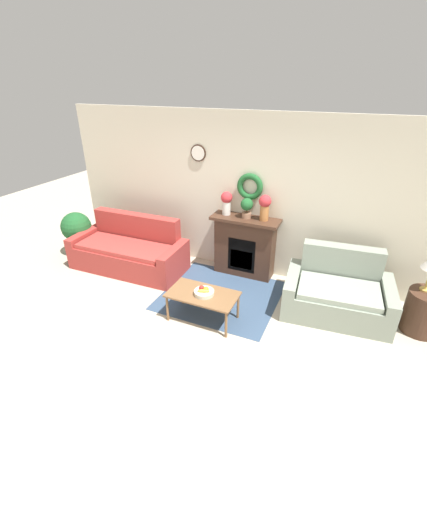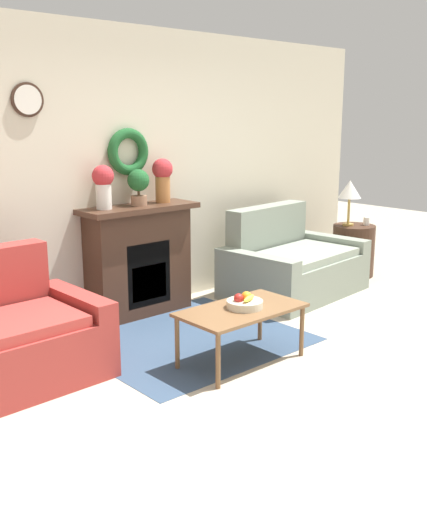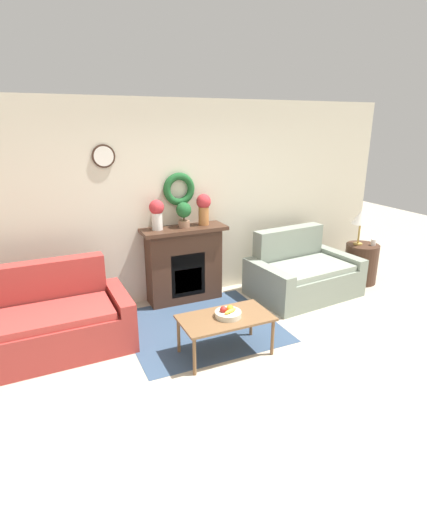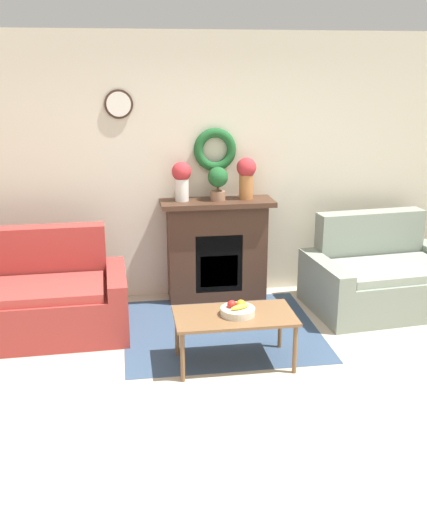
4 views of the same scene
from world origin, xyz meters
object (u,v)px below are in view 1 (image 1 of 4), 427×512
object	(u,v)px
coffee_table	(203,296)
potted_plant_floor_by_couch	(76,228)
couch_left	(130,251)
vase_on_mantel_left	(227,201)
loveseat_right	(337,293)
side_table_by_loveseat	(424,312)
vase_on_mantel_right	(265,206)
fireplace	(245,246)
potted_plant_on_mantel	(247,206)
fruit_bowl	(204,292)

from	to	relation	value
coffee_table	potted_plant_floor_by_couch	size ratio (longest dim) A/B	1.14
couch_left	vase_on_mantel_left	xyz separation A→B (m)	(1.63, 0.64, 0.97)
potted_plant_floor_by_couch	couch_left	bearing A→B (deg)	-1.95
loveseat_right	side_table_by_loveseat	distance (m)	1.12
couch_left	vase_on_mantel_right	xyz separation A→B (m)	(2.28, 0.64, 0.99)
fireplace	vase_on_mantel_right	size ratio (longest dim) A/B	2.72
fireplace	loveseat_right	distance (m)	1.72
fireplace	couch_left	bearing A→B (deg)	-162.21
vase_on_mantel_right	fireplace	bearing A→B (deg)	-178.95
fireplace	potted_plant_on_mantel	world-z (taller)	potted_plant_on_mantel
vase_on_mantel_left	potted_plant_floor_by_couch	bearing A→B (deg)	-168.22
fireplace	loveseat_right	size ratio (longest dim) A/B	0.73
potted_plant_on_mantel	coffee_table	bearing A→B (deg)	-93.90
side_table_by_loveseat	vase_on_mantel_left	xyz separation A→B (m)	(-3.11, 0.51, 0.99)
vase_on_mantel_right	vase_on_mantel_left	bearing A→B (deg)	180.00
side_table_by_loveseat	potted_plant_on_mantel	size ratio (longest dim) A/B	1.81
loveseat_right	fruit_bowl	bearing A→B (deg)	-154.83
vase_on_mantel_left	vase_on_mantel_right	bearing A→B (deg)	0.00
side_table_by_loveseat	coffee_table	bearing A→B (deg)	-160.77
fruit_bowl	vase_on_mantel_right	size ratio (longest dim) A/B	0.66
potted_plant_on_mantel	potted_plant_floor_by_couch	distance (m)	3.36
fruit_bowl	potted_plant_floor_by_couch	size ratio (longest dim) A/B	0.33
loveseat_right	side_table_by_loveseat	xyz separation A→B (m)	(1.12, -0.01, -0.00)
fireplace	potted_plant_on_mantel	bearing A→B (deg)	-60.05
coffee_table	vase_on_mantel_left	distance (m)	1.77
coffee_table	side_table_by_loveseat	size ratio (longest dim) A/B	1.61
couch_left	vase_on_mantel_left	distance (m)	2.00
coffee_table	potted_plant_on_mantel	size ratio (longest dim) A/B	2.90
loveseat_right	potted_plant_floor_by_couch	bearing A→B (deg)	175.65
loveseat_right	fruit_bowl	size ratio (longest dim) A/B	5.63
loveseat_right	fruit_bowl	distance (m)	1.98
loveseat_right	potted_plant_floor_by_couch	world-z (taller)	loveseat_right
fireplace	coffee_table	world-z (taller)	fireplace
vase_on_mantel_left	potted_plant_floor_by_couch	world-z (taller)	vase_on_mantel_left
loveseat_right	coffee_table	xyz separation A→B (m)	(-1.72, -1.00, 0.09)
vase_on_mantel_left	fruit_bowl	bearing A→B (deg)	-79.34
potted_plant_on_mantel	potted_plant_floor_by_couch	size ratio (longest dim) A/B	0.39
fruit_bowl	potted_plant_on_mantel	bearing A→B (deg)	86.96
loveseat_right	potted_plant_on_mantel	xyz separation A→B (m)	(-1.62, 0.49, 0.95)
potted_plant_on_mantel	potted_plant_floor_by_couch	xyz separation A→B (m)	(-3.24, -0.58, -0.71)
fireplace	coffee_table	xyz separation A→B (m)	(-0.09, -1.50, -0.14)
side_table_by_loveseat	vase_on_mantel_right	distance (m)	2.69
coffee_table	vase_on_mantel_left	bearing A→B (deg)	99.91
coffee_table	fruit_bowl	distance (m)	0.09
coffee_table	vase_on_mantel_right	world-z (taller)	vase_on_mantel_right
fireplace	potted_plant_on_mantel	distance (m)	0.72
fruit_bowl	potted_plant_on_mantel	distance (m)	1.69
coffee_table	side_table_by_loveseat	distance (m)	3.01
side_table_by_loveseat	fruit_bowl	bearing A→B (deg)	-160.49
fruit_bowl	vase_on_mantel_right	bearing A→B (deg)	76.12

